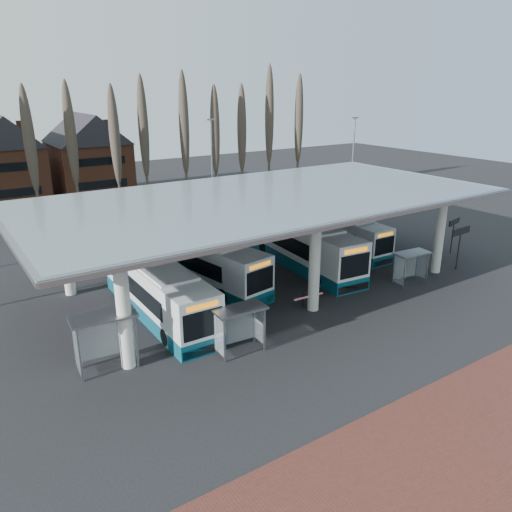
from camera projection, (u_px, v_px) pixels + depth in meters
ground at (340, 324)px, 29.42m from camera, size 140.00×140.00×0.00m
station_canopy at (264, 205)px, 33.85m from camera, size 32.00×16.00×6.34m
poplar_row at (129, 131)px, 52.48m from camera, size 45.10×1.10×14.50m
lamp_post_b at (212, 167)px, 51.26m from camera, size 0.80×0.16×10.17m
lamp_post_c at (352, 163)px, 53.92m from camera, size 0.80×0.16×10.17m
bus_0 at (157, 290)px, 30.26m from camera, size 2.73×12.14×3.36m
bus_1 at (201, 261)px, 35.31m from camera, size 4.49×12.32×3.35m
bus_2 at (301, 244)px, 38.67m from camera, size 3.94×13.07×3.58m
bus_3 at (337, 232)px, 42.73m from camera, size 2.54×10.88×3.01m
shelter_0 at (104, 329)px, 24.33m from camera, size 3.26×1.85×2.91m
shelter_1 at (239, 319)px, 25.91m from camera, size 2.83×1.56×2.54m
shelter_2 at (410, 260)px, 35.01m from camera, size 2.64×1.52×2.34m
info_sign_0 at (461, 234)px, 37.40m from camera, size 2.22×0.26×3.30m
info_sign_1 at (454, 224)px, 41.11m from camera, size 1.96×0.58×2.97m
barrier at (307, 297)px, 31.10m from camera, size 2.16×0.65×1.08m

